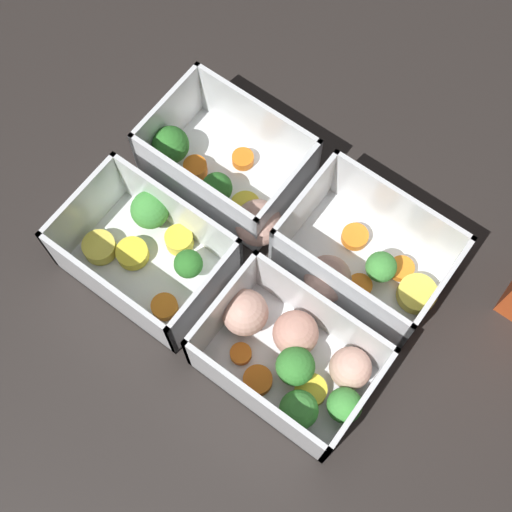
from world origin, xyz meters
name	(u,v)px	position (x,y,z in m)	size (l,w,h in m)	color
ground_plane	(256,266)	(0.00, 0.00, 0.00)	(4.00, 4.00, 0.00)	#282321
container_near_left	(148,250)	(-0.09, -0.06, 0.03)	(0.16, 0.11, 0.08)	white
container_near_right	(293,357)	(0.09, -0.06, 0.03)	(0.17, 0.11, 0.08)	white
container_far_left	(226,176)	(-0.08, 0.05, 0.03)	(0.18, 0.12, 0.08)	white
container_far_right	(361,263)	(0.09, 0.06, 0.03)	(0.16, 0.13, 0.08)	white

